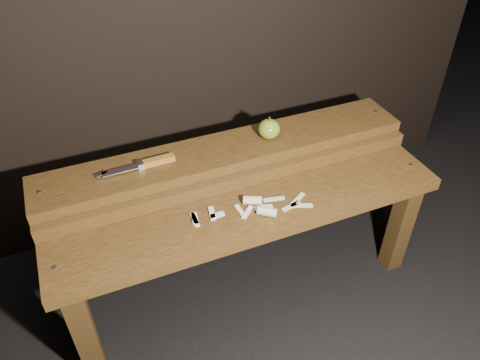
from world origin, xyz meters
name	(u,v)px	position (x,y,z in m)	size (l,w,h in m)	color
ground	(247,288)	(0.00, 0.00, 0.00)	(60.00, 60.00, 0.00)	black
bench_front_tier	(256,229)	(0.00, -0.06, 0.35)	(1.20, 0.20, 0.42)	#37220D
bench_rear_tier	(227,170)	(0.00, 0.17, 0.41)	(1.20, 0.21, 0.50)	#37220D
apple	(269,129)	(0.15, 0.17, 0.53)	(0.07, 0.07, 0.08)	olive
knife	(149,163)	(-0.25, 0.17, 0.51)	(0.24, 0.03, 0.02)	#925A20
apple_scraps	(254,207)	(0.00, -0.05, 0.43)	(0.35, 0.12, 0.03)	beige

